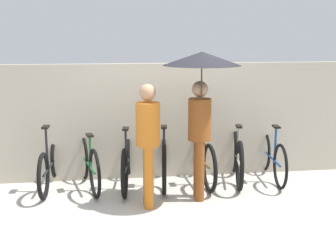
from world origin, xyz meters
TOP-DOWN VIEW (x-y plane):
  - ground_plane at (0.00, 0.00)m, footprint 30.00×30.00m
  - back_wall at (0.00, 1.77)m, footprint 11.50×0.12m
  - parked_bicycle_0 at (-1.75, 1.41)m, footprint 0.44×1.69m
  - parked_bicycle_1 at (-1.17, 1.35)m, footprint 0.51×1.65m
  - parked_bicycle_2 at (-0.58, 1.37)m, footprint 0.44×1.81m
  - parked_bicycle_3 at (0.00, 1.43)m, footprint 0.44×1.84m
  - parked_bicycle_4 at (0.58, 1.41)m, footprint 0.44×1.80m
  - parked_bicycle_5 at (1.17, 1.37)m, footprint 0.51×1.70m
  - parked_bicycle_6 at (1.75, 1.37)m, footprint 0.44×1.66m
  - pedestrian_leading at (-0.35, 0.42)m, footprint 0.32×0.32m
  - pedestrian_center at (0.39, 0.53)m, footprint 1.05×1.05m

SIDE VIEW (x-z plane):
  - ground_plane at x=0.00m, z-range 0.00..0.00m
  - parked_bicycle_0 at x=-1.75m, z-range -0.14..0.86m
  - parked_bicycle_6 at x=1.75m, z-range -0.12..0.85m
  - parked_bicycle_2 at x=-0.58m, z-range -0.13..0.88m
  - parked_bicycle_1 at x=-1.17m, z-range -0.17..0.92m
  - parked_bicycle_4 at x=0.58m, z-range -0.15..0.91m
  - parked_bicycle_3 at x=0.00m, z-range -0.13..0.90m
  - parked_bicycle_5 at x=1.17m, z-range -0.15..0.93m
  - back_wall at x=0.00m, z-range 0.00..1.86m
  - pedestrian_leading at x=-0.35m, z-range 0.14..1.82m
  - pedestrian_center at x=0.39m, z-range 0.61..2.70m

